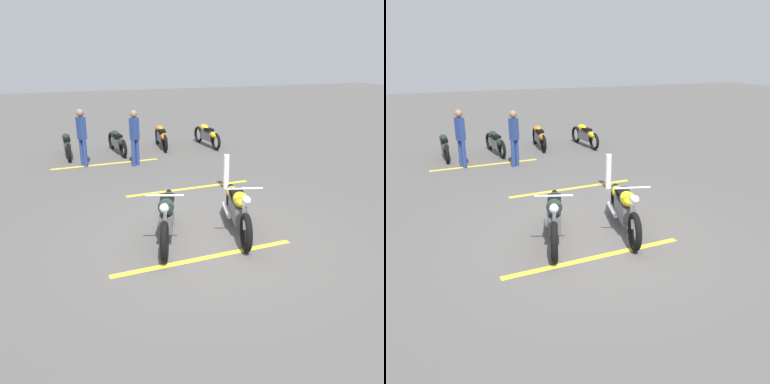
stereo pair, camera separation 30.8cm
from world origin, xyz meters
TOP-DOWN VIEW (x-y plane):
  - ground_plane at (0.00, 0.00)m, footprint 60.00×60.00m
  - motorcycle_bright_foreground at (0.12, -0.68)m, footprint 2.18×0.80m
  - motorcycle_dark_foreground at (0.23, 0.65)m, footprint 2.14×0.88m
  - motorcycle_row_far_left at (6.96, -2.83)m, footprint 1.99×0.33m
  - motorcycle_row_left at (7.28, -1.23)m, footprint 1.99×0.34m
  - motorcycle_row_center at (6.99, 0.34)m, footprint 1.94×0.36m
  - motorcycle_row_right at (7.01, 1.94)m, footprint 1.93×0.24m
  - bystander_near_row at (5.77, 1.56)m, footprint 0.29×0.27m
  - bystander_secondary at (5.32, 0.11)m, footprint 0.28×0.29m
  - bollard_post at (2.45, -1.51)m, footprint 0.14×0.14m
  - parking_stripe_near at (-0.70, 0.26)m, footprint 0.26×3.20m
  - parking_stripe_mid at (2.76, -0.67)m, footprint 0.26×3.20m
  - parking_stripe_far at (5.77, 0.92)m, footprint 0.26×3.20m

SIDE VIEW (x-z plane):
  - ground_plane at x=0.00m, z-range 0.00..0.00m
  - parking_stripe_near at x=-0.70m, z-range 0.00..0.01m
  - parking_stripe_mid at x=2.76m, z-range 0.00..0.01m
  - parking_stripe_far at x=5.77m, z-range 0.00..0.01m
  - motorcycle_row_right at x=7.01m, z-range 0.03..0.76m
  - motorcycle_row_center at x=6.99m, z-range 0.03..0.77m
  - motorcycle_row_far_left at x=6.96m, z-range 0.03..0.78m
  - motorcycle_row_left at x=7.28m, z-range 0.03..0.78m
  - bollard_post at x=2.45m, z-range 0.00..0.85m
  - motorcycle_bright_foreground at x=0.12m, z-range -0.06..0.98m
  - motorcycle_dark_foreground at x=0.23m, z-range -0.06..0.98m
  - bystander_secondary at x=5.32m, z-range 0.10..1.73m
  - bystander_near_row at x=5.77m, z-range 0.10..1.77m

